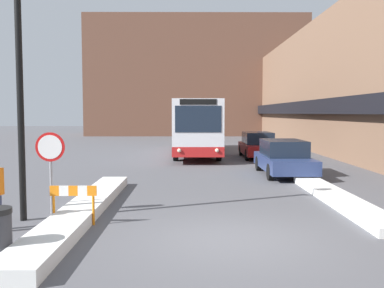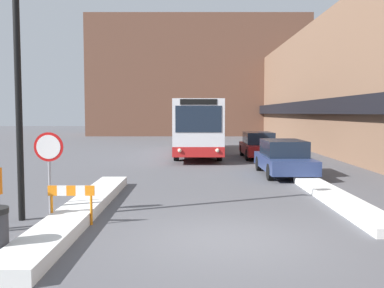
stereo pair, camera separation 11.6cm
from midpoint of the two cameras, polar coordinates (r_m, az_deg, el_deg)
ground_plane at (r=9.19m, az=5.07°, el=-12.61°), size 160.00×160.00×0.00m
building_row_right at (r=34.54m, az=18.33°, el=6.91°), size 5.50×60.00×8.94m
building_backdrop_far at (r=53.16m, az=0.90°, el=8.83°), size 26.00×8.00×14.01m
snow_bank_left at (r=11.62m, az=-14.12°, el=-8.41°), size 0.90×9.45×0.29m
snow_bank_right at (r=13.49m, az=19.17°, el=-6.93°), size 0.90×7.40×0.22m
city_bus at (r=27.44m, az=0.85°, el=2.40°), size 2.68×12.14×3.39m
parked_car_front at (r=18.72m, az=12.35°, el=-1.78°), size 1.90×4.66×1.50m
parked_car_middle at (r=25.57m, az=9.01°, el=-0.15°), size 1.83×4.56×1.53m
stop_sign at (r=11.69m, az=-18.23°, el=-1.43°), size 0.76×0.08×2.15m
street_lamp at (r=11.18m, az=-20.51°, el=9.88°), size 1.46×0.36×6.13m
construction_barricade at (r=10.55m, az=-15.45°, el=-6.82°), size 1.10×0.06×0.94m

